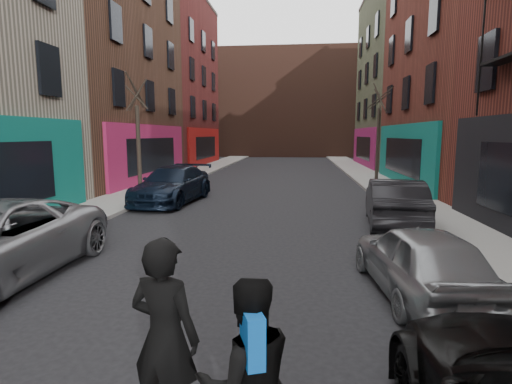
% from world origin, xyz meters
% --- Properties ---
extents(sidewalk_left, '(2.50, 84.00, 0.13)m').
position_xyz_m(sidewalk_left, '(-6.25, 30.00, 0.07)').
color(sidewalk_left, gray).
rests_on(sidewalk_left, ground).
extents(sidewalk_right, '(2.50, 84.00, 0.13)m').
position_xyz_m(sidewalk_right, '(6.25, 30.00, 0.07)').
color(sidewalk_right, gray).
rests_on(sidewalk_right, ground).
extents(building_far, '(40.00, 10.00, 14.00)m').
position_xyz_m(building_far, '(0.00, 56.00, 7.00)').
color(building_far, '#47281E').
rests_on(building_far, ground).
extents(tree_left_far, '(2.00, 2.00, 6.50)m').
position_xyz_m(tree_left_far, '(-6.20, 18.00, 3.38)').
color(tree_left_far, black).
rests_on(tree_left_far, sidewalk_left).
extents(tree_right_far, '(2.00, 2.00, 6.80)m').
position_xyz_m(tree_right_far, '(6.20, 24.00, 3.53)').
color(tree_right_far, black).
rests_on(tree_right_far, sidewalk_right).
extents(parked_left_end, '(2.68, 5.53, 1.55)m').
position_xyz_m(parked_left_end, '(-3.92, 15.96, 0.78)').
color(parked_left_end, black).
rests_on(parked_left_end, ground).
extents(parked_right_far, '(1.98, 4.09, 1.34)m').
position_xyz_m(parked_right_far, '(3.74, 6.58, 0.67)').
color(parked_right_far, gray).
rests_on(parked_right_far, ground).
extents(parked_right_end, '(2.14, 4.77, 1.52)m').
position_xyz_m(parked_right_end, '(4.60, 12.40, 0.76)').
color(parked_right_end, black).
rests_on(parked_right_end, ground).
extents(skateboarder, '(0.79, 0.61, 1.92)m').
position_xyz_m(skateboarder, '(0.31, 2.70, 1.06)').
color(skateboarder, black).
rests_on(skateboarder, skateboard).
extents(pedestrian, '(1.05, 0.94, 1.79)m').
position_xyz_m(pedestrian, '(1.13, 2.37, 0.91)').
color(pedestrian, black).
rests_on(pedestrian, ground).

